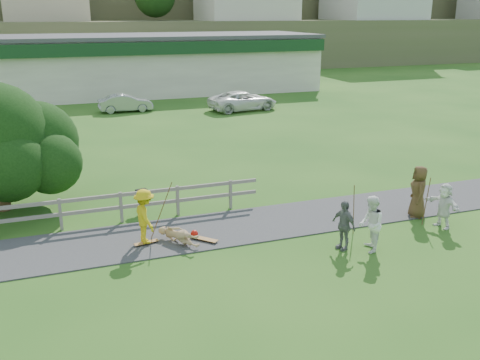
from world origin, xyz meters
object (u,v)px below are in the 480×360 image
(spectator_b, at_px, (344,225))
(spectator_d, at_px, (444,206))
(car_white, at_px, (243,101))
(car_silver, at_px, (125,103))
(skater_fallen, at_px, (179,236))
(skater_rider, at_px, (145,219))
(spectator_c, at_px, (418,192))
(spectator_a, at_px, (371,224))
(bbq, at_px, (142,201))

(spectator_b, relative_size, spectator_d, 1.01)
(car_white, bearing_deg, car_silver, 65.91)
(skater_fallen, bearing_deg, car_white, 33.10)
(skater_rider, height_order, spectator_b, skater_rider)
(spectator_d, bearing_deg, spectator_c, -178.11)
(skater_fallen, relative_size, spectator_c, 0.84)
(skater_fallen, height_order, car_white, car_white)
(spectator_a, xyz_separation_m, bbq, (-5.91, 5.76, -0.45))
(spectator_b, bearing_deg, car_white, 152.05)
(skater_rider, bearing_deg, spectator_a, -122.02)
(car_silver, bearing_deg, bbq, 172.77)
(spectator_b, bearing_deg, spectator_c, 96.12)
(spectator_d, bearing_deg, skater_rider, -110.00)
(spectator_a, relative_size, spectator_d, 1.13)
(skater_fallen, xyz_separation_m, spectator_d, (8.75, -1.69, 0.49))
(spectator_b, bearing_deg, spectator_d, 80.42)
(skater_fallen, bearing_deg, bbq, 67.88)
(car_silver, bearing_deg, skater_rider, 172.62)
(spectator_a, bearing_deg, bbq, -111.04)
(skater_rider, height_order, car_white, skater_rider)
(spectator_d, relative_size, car_white, 0.30)
(skater_fallen, relative_size, spectator_b, 1.00)
(skater_fallen, bearing_deg, spectator_b, -55.64)
(bbq, bearing_deg, car_silver, 71.59)
(spectator_a, bearing_deg, car_silver, -149.57)
(spectator_a, distance_m, bbq, 8.27)
(spectator_b, bearing_deg, spectator_a, 43.46)
(skater_rider, distance_m, skater_fallen, 1.17)
(skater_rider, relative_size, skater_fallen, 1.10)
(spectator_a, bearing_deg, spectator_d, 126.40)
(spectator_b, xyz_separation_m, spectator_c, (3.88, 1.48, 0.15))
(spectator_a, xyz_separation_m, spectator_b, (-0.69, 0.42, -0.09))
(skater_fallen, height_order, bbq, bbq)
(spectator_c, bearing_deg, car_silver, -140.12)
(spectator_c, xyz_separation_m, spectator_d, (0.20, -1.11, -0.16))
(spectator_d, bearing_deg, skater_fallen, -109.50)
(skater_rider, xyz_separation_m, car_silver, (2.95, 24.03, -0.23))
(spectator_d, xyz_separation_m, car_silver, (-6.78, 26.00, -0.14))
(skater_rider, xyz_separation_m, bbq, (0.42, 2.99, -0.44))
(skater_fallen, bearing_deg, spectator_c, -35.70)
(spectator_c, relative_size, bbq, 2.22)
(skater_rider, height_order, spectator_d, skater_rider)
(spectator_d, xyz_separation_m, car_white, (1.54, 23.64, -0.06))
(skater_rider, distance_m, spectator_c, 9.56)
(skater_rider, relative_size, spectator_a, 0.99)
(spectator_c, height_order, spectator_d, spectator_c)
(spectator_b, xyz_separation_m, spectator_d, (4.08, 0.37, -0.01))
(spectator_a, distance_m, car_silver, 27.01)
(car_white, xyz_separation_m, bbq, (-10.85, -18.67, -0.29))
(spectator_d, height_order, car_white, spectator_d)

